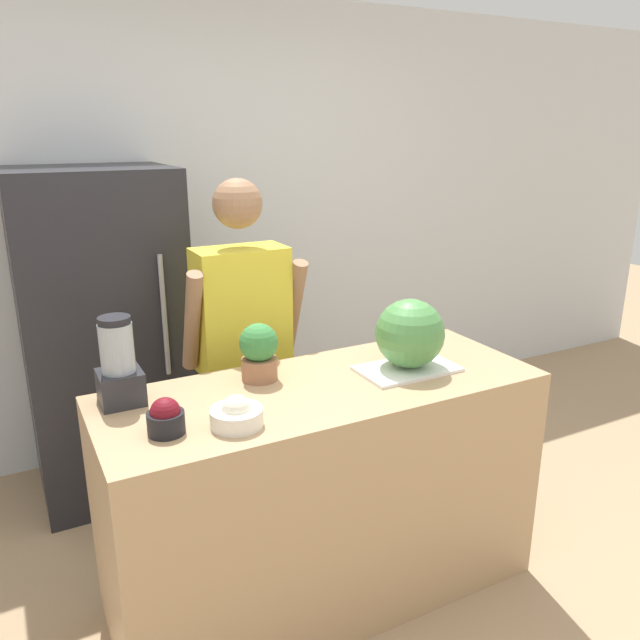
# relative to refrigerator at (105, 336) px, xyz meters

# --- Properties ---
(wall_back) EXTENTS (8.00, 0.06, 2.60)m
(wall_back) POSITION_rel_refrigerator_xyz_m (0.60, 0.38, 0.45)
(wall_back) COLOR silver
(wall_back) RESTS_ON ground_plane
(counter_island) EXTENTS (1.71, 0.65, 0.94)m
(counter_island) POSITION_rel_refrigerator_xyz_m (0.60, -1.27, -0.38)
(counter_island) COLOR tan
(counter_island) RESTS_ON ground_plane
(refrigerator) EXTENTS (0.77, 0.70, 1.69)m
(refrigerator) POSITION_rel_refrigerator_xyz_m (0.00, 0.00, 0.00)
(refrigerator) COLOR #232328
(refrigerator) RESTS_ON ground_plane
(person) EXTENTS (0.55, 0.27, 1.67)m
(person) POSITION_rel_refrigerator_xyz_m (0.51, -0.65, 0.01)
(person) COLOR gray
(person) RESTS_ON ground_plane
(cutting_board) EXTENTS (0.40, 0.24, 0.01)m
(cutting_board) POSITION_rel_refrigerator_xyz_m (0.97, -1.30, 0.10)
(cutting_board) COLOR white
(cutting_board) RESTS_ON counter_island
(watermelon) EXTENTS (0.28, 0.28, 0.28)m
(watermelon) POSITION_rel_refrigerator_xyz_m (0.98, -1.29, 0.24)
(watermelon) COLOR #4C8C47
(watermelon) RESTS_ON cutting_board
(bowl_cherries) EXTENTS (0.12, 0.12, 0.12)m
(bowl_cherries) POSITION_rel_refrigerator_xyz_m (-0.03, -1.38, 0.14)
(bowl_cherries) COLOR black
(bowl_cherries) RESTS_ON counter_island
(bowl_cream) EXTENTS (0.18, 0.18, 0.11)m
(bowl_cream) POSITION_rel_refrigerator_xyz_m (0.19, -1.44, 0.13)
(bowl_cream) COLOR white
(bowl_cream) RESTS_ON counter_island
(blender) EXTENTS (0.15, 0.15, 0.32)m
(blender) POSITION_rel_refrigerator_xyz_m (-0.11, -1.08, 0.23)
(blender) COLOR #28282D
(blender) RESTS_ON counter_island
(potted_plant) EXTENTS (0.15, 0.15, 0.23)m
(potted_plant) POSITION_rel_refrigerator_xyz_m (0.41, -1.10, 0.20)
(potted_plant) COLOR #996647
(potted_plant) RESTS_ON counter_island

